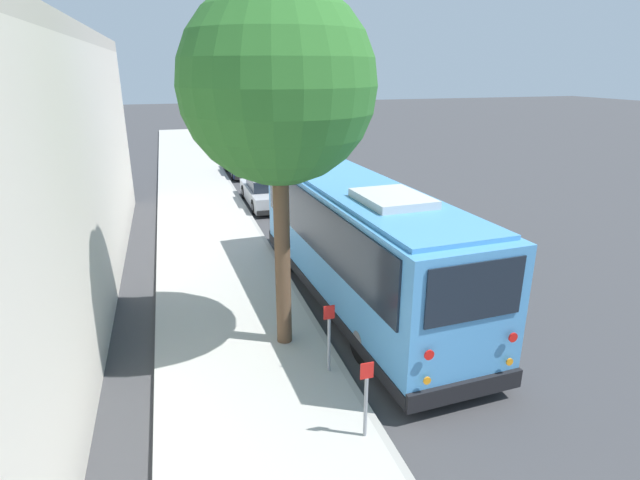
% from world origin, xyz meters
% --- Properties ---
extents(ground_plane, '(160.00, 160.00, 0.00)m').
position_xyz_m(ground_plane, '(0.00, 0.00, 0.00)').
color(ground_plane, '#3D3D3F').
extents(sidewalk_slab, '(80.00, 3.56, 0.15)m').
position_xyz_m(sidewalk_slab, '(0.00, 3.40, 0.07)').
color(sidewalk_slab, '#B2AFA8').
rests_on(sidewalk_slab, ground).
extents(curb_strip, '(80.00, 0.14, 0.15)m').
position_xyz_m(curb_strip, '(0.00, 1.55, 0.07)').
color(curb_strip, '#9D9A94').
rests_on(curb_strip, ground).
extents(shuttle_bus, '(9.71, 3.00, 3.30)m').
position_xyz_m(shuttle_bus, '(0.06, 0.08, 1.76)').
color(shuttle_bus, '#4C93D1').
rests_on(shuttle_bus, ground).
extents(parked_sedan_silver, '(4.53, 1.76, 1.30)m').
position_xyz_m(parked_sedan_silver, '(10.45, 0.50, 0.60)').
color(parked_sedan_silver, '#A8AAAF').
rests_on(parked_sedan_silver, ground).
extents(parked_sedan_navy, '(4.20, 1.81, 1.31)m').
position_xyz_m(parked_sedan_navy, '(17.36, 0.44, 0.61)').
color(parked_sedan_navy, '#19234C').
rests_on(parked_sedan_navy, ground).
extents(parked_sedan_white, '(4.69, 1.88, 1.32)m').
position_xyz_m(parked_sedan_white, '(24.76, 0.36, 0.61)').
color(parked_sedan_white, silver).
rests_on(parked_sedan_white, ground).
extents(parked_sedan_blue, '(4.63, 1.77, 1.28)m').
position_xyz_m(parked_sedan_blue, '(30.85, 0.62, 0.60)').
color(parked_sedan_blue, navy).
rests_on(parked_sedan_blue, ground).
extents(street_tree, '(3.73, 3.73, 7.82)m').
position_xyz_m(street_tree, '(-1.46, 2.43, 5.78)').
color(street_tree, brown).
rests_on(street_tree, sidewalk_slab).
extents(sign_post_near, '(0.06, 0.22, 1.37)m').
position_xyz_m(sign_post_near, '(-4.90, 1.85, 0.86)').
color(sign_post_near, gray).
rests_on(sign_post_near, sidewalk_slab).
extents(sign_post_far, '(0.06, 0.22, 1.43)m').
position_xyz_m(sign_post_far, '(-2.97, 1.85, 0.89)').
color(sign_post_far, gray).
rests_on(sign_post_far, sidewalk_slab).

